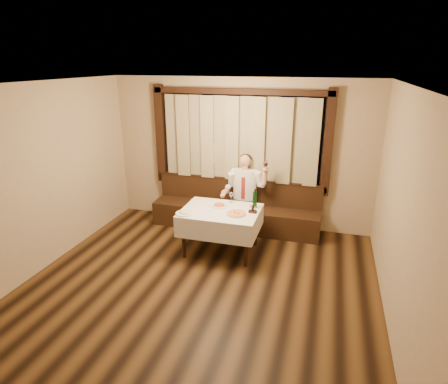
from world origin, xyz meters
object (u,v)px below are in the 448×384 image
(pizza, at_px, (236,214))
(seated_man, at_px, (244,188))
(banquette, at_px, (236,212))
(pasta_cream, at_px, (185,211))
(green_bottle, at_px, (255,199))
(pasta_red, at_px, (219,204))
(dining_table, at_px, (221,216))
(cruet_caddy, at_px, (253,210))

(pizza, distance_m, seated_man, 1.06)
(banquette, xyz_separation_m, seated_man, (0.18, -0.09, 0.54))
(pasta_cream, bearing_deg, green_bottle, 28.93)
(pasta_red, height_order, pasta_cream, same)
(dining_table, height_order, cruet_caddy, cruet_caddy)
(green_bottle, height_order, cruet_caddy, green_bottle)
(dining_table, relative_size, pasta_cream, 4.41)
(dining_table, distance_m, pasta_cream, 0.62)
(pasta_red, relative_size, cruet_caddy, 2.11)
(pizza, height_order, pasta_red, pasta_red)
(pizza, height_order, green_bottle, green_bottle)
(green_bottle, bearing_deg, banquette, 123.66)
(banquette, xyz_separation_m, dining_table, (0.00, -1.02, 0.34))
(pizza, xyz_separation_m, green_bottle, (0.22, 0.36, 0.13))
(green_bottle, height_order, seated_man, seated_man)
(pizza, distance_m, pasta_red, 0.45)
(pasta_red, xyz_separation_m, pasta_cream, (-0.44, -0.47, -0.00))
(pizza, xyz_separation_m, seated_man, (-0.12, 1.05, 0.08))
(dining_table, distance_m, cruet_caddy, 0.55)
(pasta_red, height_order, seated_man, seated_man)
(seated_man, bearing_deg, green_bottle, -63.72)
(cruet_caddy, bearing_deg, pasta_cream, -157.32)
(dining_table, xyz_separation_m, pasta_red, (-0.07, 0.15, 0.15))
(pasta_red, distance_m, green_bottle, 0.60)
(cruet_caddy, bearing_deg, banquette, 122.24)
(pasta_red, height_order, cruet_caddy, cruet_caddy)
(dining_table, height_order, pasta_red, pasta_red)
(banquette, xyz_separation_m, pasta_red, (-0.07, -0.88, 0.49))
(green_bottle, xyz_separation_m, cruet_caddy, (0.01, -0.22, -0.10))
(dining_table, distance_m, seated_man, 0.97)
(pasta_cream, height_order, seated_man, seated_man)
(banquette, relative_size, pizza, 9.89)
(pasta_cream, relative_size, seated_man, 0.20)
(pasta_red, relative_size, green_bottle, 0.85)
(pizza, xyz_separation_m, pasta_red, (-0.36, 0.26, 0.03))
(banquette, bearing_deg, dining_table, -90.00)
(pizza, distance_m, cruet_caddy, 0.28)
(cruet_caddy, bearing_deg, dining_table, -172.71)
(green_bottle, distance_m, cruet_caddy, 0.24)
(banquette, height_order, dining_table, banquette)
(cruet_caddy, xyz_separation_m, seated_man, (-0.35, 0.90, 0.04))
(pasta_red, height_order, green_bottle, green_bottle)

